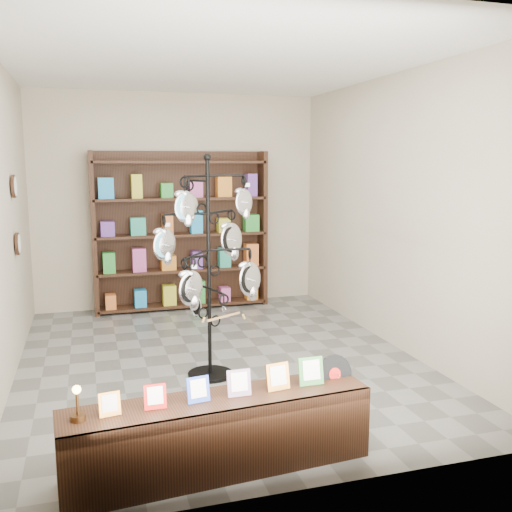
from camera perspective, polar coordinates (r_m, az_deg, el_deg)
The scene contains 6 objects.
ground at distance 6.08m, azimuth -3.72°, elevation -10.31°, with size 5.00×5.00×0.00m, color slate.
room_envelope at distance 5.74m, azimuth -3.92°, elevation 7.39°, with size 5.00×5.00×5.00m.
display_tree at distance 5.35m, azimuth -4.76°, elevation 0.54°, with size 1.18×1.18×2.13m.
front_shelf at distance 3.98m, azimuth -3.68°, elevation -17.35°, with size 2.09×0.58×0.73m.
back_shelving at distance 8.05m, azimuth -7.47°, elevation 2.02°, with size 2.42×0.36×2.20m.
wall_clocks at distance 6.45m, azimuth -22.90°, elevation 3.77°, with size 0.03×0.24×0.84m.
Camera 1 is at (-1.27, -5.59, 2.04)m, focal length 40.00 mm.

